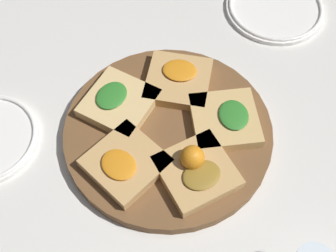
{
  "coord_description": "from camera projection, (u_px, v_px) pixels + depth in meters",
  "views": [
    {
      "loc": [
        -0.28,
        -0.4,
        0.82
      ],
      "look_at": [
        0.0,
        0.0,
        0.04
      ],
      "focal_mm": 50.0,
      "sensor_mm": 36.0,
      "label": 1
    }
  ],
  "objects": [
    {
      "name": "plate_right",
      "position": [
        275.0,
        7.0,
        1.14
      ],
      "size": [
        0.24,
        0.24,
        0.02
      ],
      "color": "white",
      "rests_on": "ground_plane"
    },
    {
      "name": "serving_board",
      "position": [
        168.0,
        132.0,
        0.94
      ],
      "size": [
        0.42,
        0.42,
        0.02
      ],
      "primitive_type": "cylinder",
      "color": "brown",
      "rests_on": "ground_plane"
    },
    {
      "name": "ground_plane",
      "position": [
        168.0,
        136.0,
        0.95
      ],
      "size": [
        3.0,
        3.0,
        0.0
      ],
      "primitive_type": "plane",
      "color": "silver"
    },
    {
      "name": "focaccia_slice_4",
      "position": [
        226.0,
        120.0,
        0.93
      ],
      "size": [
        0.18,
        0.18,
        0.03
      ],
      "color": "tan",
      "rests_on": "serving_board"
    },
    {
      "name": "focaccia_slice_2",
      "position": [
        125.0,
        163.0,
        0.88
      ],
      "size": [
        0.15,
        0.15,
        0.03
      ],
      "color": "tan",
      "rests_on": "serving_board"
    },
    {
      "name": "focaccia_slice_1",
      "position": [
        118.0,
        102.0,
        0.95
      ],
      "size": [
        0.17,
        0.17,
        0.03
      ],
      "color": "#DBB775",
      "rests_on": "serving_board"
    },
    {
      "name": "focaccia_slice_0",
      "position": [
        178.0,
        80.0,
        0.98
      ],
      "size": [
        0.18,
        0.18,
        0.03
      ],
      "color": "tan",
      "rests_on": "serving_board"
    },
    {
      "name": "focaccia_slice_3",
      "position": [
        196.0,
        169.0,
        0.87
      ],
      "size": [
        0.15,
        0.14,
        0.06
      ],
      "color": "tan",
      "rests_on": "serving_board"
    }
  ]
}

